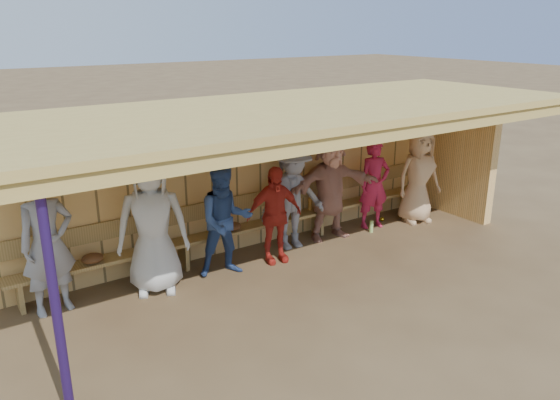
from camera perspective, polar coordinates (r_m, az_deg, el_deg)
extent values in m
plane|color=brown|center=(8.29, 1.37, -7.54)|extent=(90.00, 90.00, 0.00)
imported|color=#92949A|center=(7.46, -23.13, -4.25)|extent=(0.73, 0.52, 1.87)
imported|color=silver|center=(7.59, -13.19, -2.42)|extent=(1.13, 0.94, 1.97)
imported|color=#2F4983|center=(7.98, -5.73, -2.18)|extent=(0.94, 0.81, 1.67)
imported|color=red|center=(8.39, -0.61, -1.56)|extent=(0.95, 0.52, 1.53)
imported|color=gray|center=(8.88, 1.27, 0.34)|extent=(1.21, 0.79, 1.76)
imported|color=tan|center=(9.33, 5.27, 1.39)|extent=(1.77, 0.79, 1.85)
imported|color=#B31C3D|center=(9.97, 9.82, 1.62)|extent=(0.66, 0.51, 1.62)
imported|color=tan|center=(10.42, 14.29, 2.41)|extent=(0.97, 0.75, 1.75)
cube|color=#E7B262|center=(8.94, -3.62, 2.55)|extent=(8.60, 0.20, 2.40)
cube|color=#E7B262|center=(11.04, 18.08, 4.66)|extent=(0.20, 1.62, 2.40)
cube|color=tan|center=(7.57, 1.51, 9.45)|extent=(8.80, 3.20, 0.10)
cube|color=tan|center=(6.45, 9.35, 6.56)|extent=(8.80, 0.10, 0.18)
cube|color=tan|center=(6.39, -19.83, 5.52)|extent=(0.08, 3.00, 0.16)
cube|color=tan|center=(6.68, -11.94, 6.70)|extent=(0.08, 3.00, 0.16)
cube|color=tan|center=(7.09, -4.80, 7.66)|extent=(0.08, 3.00, 0.16)
cube|color=tan|center=(7.59, 1.50, 8.40)|extent=(0.08, 3.00, 0.16)
cube|color=tan|center=(8.18, 6.98, 8.97)|extent=(0.08, 3.00, 0.16)
cube|color=tan|center=(8.83, 11.71, 9.39)|extent=(0.08, 3.00, 0.16)
cube|color=tan|center=(9.53, 15.77, 9.70)|extent=(0.08, 3.00, 0.16)
cube|color=tan|center=(10.27, 19.27, 9.92)|extent=(0.08, 3.00, 0.16)
cylinder|color=navy|center=(5.30, -22.41, -10.09)|extent=(0.09, 0.09, 2.40)
cube|color=#AC8849|center=(8.94, -2.57, -2.65)|extent=(7.60, 0.32, 0.05)
cube|color=#AC8849|center=(8.95, -3.14, -0.10)|extent=(7.60, 0.04, 0.26)
cube|color=#AC8849|center=(7.93, -25.54, -9.09)|extent=(0.06, 0.29, 0.40)
cube|color=#AC8849|center=(8.47, -10.03, -5.77)|extent=(0.06, 0.29, 0.40)
cube|color=#AC8849|center=(9.72, 3.94, -2.38)|extent=(0.06, 0.29, 0.40)
cube|color=#AC8849|center=(11.22, 13.26, -0.02)|extent=(0.06, 0.29, 0.40)
cylinder|color=orange|center=(11.07, 14.27, 0.75)|extent=(0.13, 0.41, 0.80)
sphere|color=yellow|center=(10.51, 10.62, -1.98)|extent=(0.08, 0.08, 0.08)
ellipsoid|color=#593319|center=(8.18, -12.30, -4.38)|extent=(0.30, 0.24, 0.14)
ellipsoid|color=#593319|center=(7.90, -19.01, -5.80)|extent=(0.30, 0.24, 0.14)
ellipsoid|color=#593319|center=(8.65, -5.01, -2.78)|extent=(0.30, 0.24, 0.14)
cylinder|color=#9FDE6F|center=(9.17, -0.27, -1.20)|extent=(0.07, 0.07, 0.22)
cylinder|color=orange|center=(9.56, 3.17, -0.43)|extent=(0.07, 0.07, 0.22)
cylinder|color=#A0CA65|center=(9.91, 9.52, -2.73)|extent=(0.07, 0.07, 0.22)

